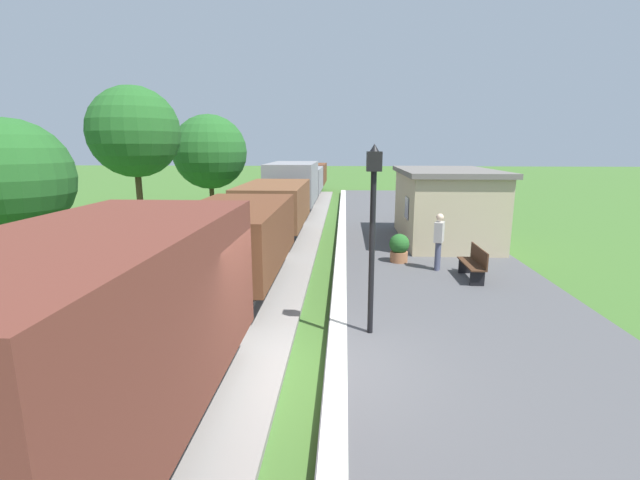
# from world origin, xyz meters

# --- Properties ---
(ground_plane) EXTENTS (160.00, 160.00, 0.00)m
(ground_plane) POSITION_xyz_m (0.00, 0.00, 0.00)
(ground_plane) COLOR #3D6628
(platform_slab) EXTENTS (6.00, 60.00, 0.25)m
(platform_slab) POSITION_xyz_m (3.20, 0.00, 0.12)
(platform_slab) COLOR #4C4C4F
(platform_slab) RESTS_ON ground
(platform_edge_stripe) EXTENTS (0.36, 60.00, 0.01)m
(platform_edge_stripe) POSITION_xyz_m (0.40, 0.00, 0.25)
(platform_edge_stripe) COLOR silver
(platform_edge_stripe) RESTS_ON platform_slab
(track_ballast) EXTENTS (3.80, 60.00, 0.12)m
(track_ballast) POSITION_xyz_m (-2.40, 0.00, 0.06)
(track_ballast) COLOR gray
(track_ballast) RESTS_ON ground
(rail_near) EXTENTS (0.07, 60.00, 0.14)m
(rail_near) POSITION_xyz_m (-1.68, 0.00, 0.19)
(rail_near) COLOR slate
(rail_near) RESTS_ON track_ballast
(rail_far) EXTENTS (0.07, 60.00, 0.14)m
(rail_far) POSITION_xyz_m (-3.12, 0.00, 0.19)
(rail_far) COLOR slate
(rail_far) RESTS_ON track_ballast
(freight_train) EXTENTS (2.50, 39.20, 2.72)m
(freight_train) POSITION_xyz_m (-2.40, 13.81, 1.51)
(freight_train) COLOR brown
(freight_train) RESTS_ON rail_near
(station_hut) EXTENTS (3.50, 5.80, 2.78)m
(station_hut) POSITION_xyz_m (4.40, 10.38, 1.65)
(station_hut) COLOR tan
(station_hut) RESTS_ON platform_slab
(bench_near_hut) EXTENTS (0.42, 1.50, 0.91)m
(bench_near_hut) POSITION_xyz_m (4.13, 5.16, 0.72)
(bench_near_hut) COLOR #422819
(bench_near_hut) RESTS_ON platform_slab
(bench_down_platform) EXTENTS (0.42, 1.50, 0.91)m
(bench_down_platform) POSITION_xyz_m (4.13, 15.65, 0.72)
(bench_down_platform) COLOR #422819
(bench_down_platform) RESTS_ON platform_slab
(person_waiting) EXTENTS (0.36, 0.44, 1.71)m
(person_waiting) POSITION_xyz_m (3.31, 6.06, 1.18)
(person_waiting) COLOR #474C66
(person_waiting) RESTS_ON platform_slab
(potted_planter) EXTENTS (0.64, 0.64, 0.92)m
(potted_planter) POSITION_xyz_m (2.27, 6.94, 0.72)
(potted_planter) COLOR #9E6642
(potted_planter) RESTS_ON platform_slab
(lamp_post_near) EXTENTS (0.28, 0.28, 3.70)m
(lamp_post_near) POSITION_xyz_m (1.04, 1.40, 2.80)
(lamp_post_near) COLOR black
(lamp_post_near) RESTS_ON platform_slab
(tree_trackside_mid) EXTENTS (3.00, 3.00, 4.61)m
(tree_trackside_mid) POSITION_xyz_m (-7.94, 3.87, 3.10)
(tree_trackside_mid) COLOR #4C3823
(tree_trackside_mid) RESTS_ON ground
(tree_trackside_far) EXTENTS (4.01, 4.01, 6.51)m
(tree_trackside_far) POSITION_xyz_m (-8.89, 12.74, 4.49)
(tree_trackside_far) COLOR #4C3823
(tree_trackside_far) RESTS_ON ground
(tree_field_left) EXTENTS (4.40, 4.40, 5.74)m
(tree_field_left) POSITION_xyz_m (-7.59, 19.50, 3.53)
(tree_field_left) COLOR #4C3823
(tree_field_left) RESTS_ON ground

